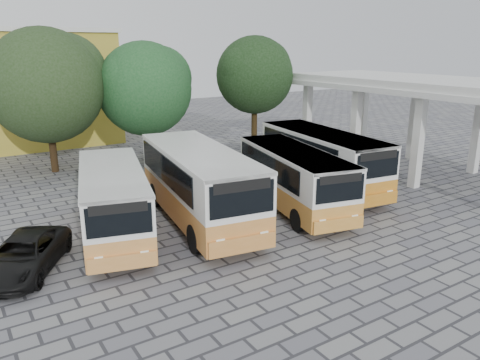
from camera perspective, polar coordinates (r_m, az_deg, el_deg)
ground at (r=19.47m, az=10.42°, el=-5.86°), size 90.00×90.00×0.00m
terminal_shelter at (r=28.73m, az=21.13°, el=10.56°), size 6.80×15.80×5.40m
bus_far_left at (r=18.55m, az=-15.21°, el=-2.16°), size 4.10×7.92×2.70m
bus_centre_left at (r=19.33m, az=-5.00°, el=-0.13°), size 3.88×8.97×3.12m
bus_centre_right at (r=21.05m, az=6.59°, el=0.56°), size 3.85×7.95×2.73m
bus_far_right at (r=24.10m, az=9.94°, el=2.80°), size 3.60×8.57×2.99m
tree_left at (r=28.86m, az=-22.51°, el=11.02°), size 6.75×6.43×8.20m
tree_middle at (r=29.55m, az=-11.44°, el=11.21°), size 5.97×5.69×7.45m
tree_right at (r=31.48m, az=1.87°, el=12.97°), size 5.29×5.04×7.79m
parked_car at (r=17.04m, az=-24.88°, el=-8.32°), size 3.91×4.68×1.19m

